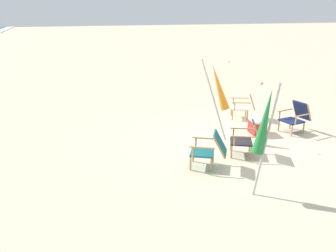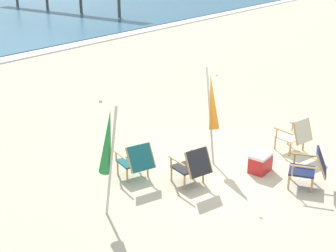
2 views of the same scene
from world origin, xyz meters
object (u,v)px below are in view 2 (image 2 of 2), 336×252
object	(u,v)px
cooler_box	(260,163)
beach_chair_front_right	(296,135)
beach_chair_mid_center	(311,167)
beach_chair_back_right	(192,165)
umbrella_furled_green	(108,143)
beach_chair_front_left	(136,160)
umbrella_furled_orange	(212,103)

from	to	relation	value
cooler_box	beach_chair_front_right	bearing A→B (deg)	-7.31
beach_chair_mid_center	cooler_box	xyz separation A→B (m)	(0.03, 1.07, -0.23)
beach_chair_back_right	umbrella_furled_green	bearing A→B (deg)	164.66
beach_chair_front_left	umbrella_furled_orange	bearing A→B (deg)	-22.32
beach_chair_front_right	beach_chair_back_right	bearing A→B (deg)	160.15
beach_chair_front_right	cooler_box	bearing A→B (deg)	172.69
beach_chair_front_left	beach_chair_front_right	xyz separation A→B (m)	(3.18, -2.02, 0.01)
beach_chair_front_left	cooler_box	distance (m)	2.59
beach_chair_mid_center	beach_chair_back_right	distance (m)	2.28
beach_chair_mid_center	cooler_box	bearing A→B (deg)	88.15
beach_chair_front_left	umbrella_furled_green	bearing A→B (deg)	-157.42
beach_chair_back_right	beach_chair_front_left	world-z (taller)	beach_chair_back_right
umbrella_furled_green	cooler_box	world-z (taller)	umbrella_furled_green
beach_chair_front_left	cooler_box	world-z (taller)	beach_chair_front_left
beach_chair_front_left	umbrella_furled_orange	world-z (taller)	umbrella_furled_orange
beach_chair_front_right	beach_chair_mid_center	bearing A→B (deg)	-147.58
umbrella_furled_green	beach_chair_mid_center	bearing A→B (deg)	-37.31
beach_chair_back_right	umbrella_furled_green	distance (m)	2.08
beach_chair_mid_center	beach_chair_front_left	bearing A→B (deg)	121.43
beach_chair_back_right	beach_chair_front_left	xyz separation A→B (m)	(-0.47, 1.04, -0.00)
umbrella_furled_green	cooler_box	bearing A→B (deg)	-22.45
beach_chair_back_right	cooler_box	size ratio (longest dim) A/B	1.76
beach_chair_front_left	umbrella_furled_orange	distance (m)	2.03
beach_chair_mid_center	beach_chair_front_right	size ratio (longest dim) A/B	1.04
beach_chair_mid_center	umbrella_furled_green	world-z (taller)	umbrella_furled_green
umbrella_furled_orange	cooler_box	world-z (taller)	umbrella_furled_orange
umbrella_furled_green	umbrella_furled_orange	distance (m)	3.01
beach_chair_back_right	umbrella_furled_orange	xyz separation A→B (m)	(1.22, 0.34, 0.89)
beach_chair_back_right	cooler_box	bearing A→B (deg)	-30.89
beach_chair_back_right	beach_chair_front_right	world-z (taller)	beach_chair_front_right
beach_chair_mid_center	beach_chair_front_left	size ratio (longest dim) A/B	0.93
beach_chair_mid_center	umbrella_furled_green	xyz separation A→B (m)	(-3.10, 2.36, 0.95)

